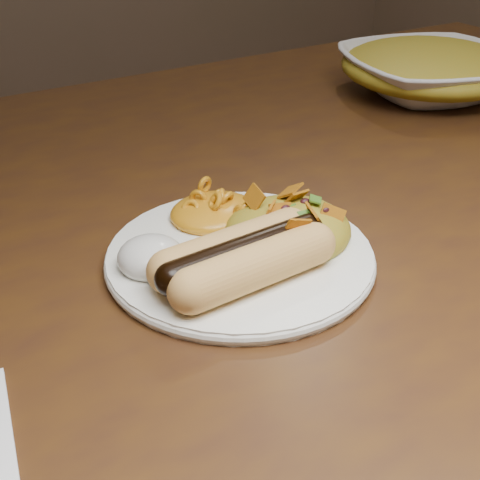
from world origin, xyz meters
TOP-DOWN VIEW (x-y plane):
  - table at (0.00, 0.00)m, footprint 1.60×0.90m
  - plate at (-0.02, -0.08)m, footprint 0.27×0.27m
  - hotdog at (-0.04, -0.11)m, footprint 0.12×0.07m
  - mac_and_cheese at (-0.01, -0.02)m, footprint 0.10×0.09m
  - sour_cream at (-0.09, -0.06)m, footprint 0.06×0.06m
  - taco_salad at (0.02, -0.08)m, footprint 0.11×0.10m
  - serving_bowl at (0.42, 0.16)m, footprint 0.28×0.28m
  - bowl_filling at (0.42, 0.16)m, footprint 0.32×0.32m

SIDE VIEW (x-z plane):
  - table at x=0.00m, z-range 0.28..1.03m
  - plate at x=-0.02m, z-range 0.75..0.76m
  - mac_and_cheese at x=-0.01m, z-range 0.76..0.79m
  - sour_cream at x=-0.09m, z-range 0.76..0.79m
  - serving_bowl at x=0.42m, z-range 0.75..0.81m
  - hotdog at x=-0.04m, z-range 0.76..0.80m
  - taco_salad at x=0.02m, z-range 0.76..0.80m
  - bowl_filling at x=0.42m, z-range 0.77..0.83m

